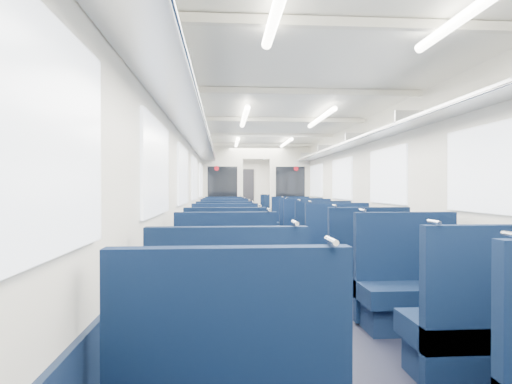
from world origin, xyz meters
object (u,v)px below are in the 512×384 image
object	(u,v)px
seat_7	(411,291)
seat_22	(224,217)
seat_20	(224,219)
seat_15	(308,235)
seat_4	(227,339)
seat_17	(300,230)
seat_23	(275,216)
seat_6	(226,291)
seat_11	(339,252)
end_door	(245,194)
seat_14	(225,235)
seat_5	(484,332)
bulkhead	(256,189)
seat_13	(321,242)
seat_18	(224,226)
seat_9	(365,266)
seat_21	(280,219)
seat_10	(225,254)
seat_12	(225,243)
seat_8	(225,267)
seat_16	(224,230)
seat_19	(291,225)

from	to	relation	value
seat_7	seat_22	distance (m)	10.34
seat_20	seat_15	bearing A→B (deg)	-68.66
seat_4	seat_15	bearing A→B (deg)	74.31
seat_17	seat_23	size ratio (longest dim) A/B	1.00
seat_4	seat_17	size ratio (longest dim) A/B	1.00
seat_6	seat_11	size ratio (longest dim) A/B	1.00
end_door	seat_14	distance (m)	9.13
seat_5	seat_22	world-z (taller)	same
bulkhead	seat_13	xyz separation A→B (m)	(0.83, -3.86, -0.91)
end_door	seat_5	bearing A→B (deg)	-86.83
seat_18	seat_22	size ratio (longest dim) A/B	1.00
seat_13	seat_11	bearing A→B (deg)	-90.00
seat_9	seat_22	xyz separation A→B (m)	(-1.66, 8.92, 0.00)
seat_7	seat_15	distance (m)	4.79
seat_11	seat_21	world-z (taller)	same
seat_10	seat_22	bearing A→B (deg)	90.00
seat_4	seat_12	world-z (taller)	same
end_door	seat_8	size ratio (longest dim) A/B	1.88
end_door	seat_10	world-z (taller)	end_door
seat_9	seat_16	world-z (taller)	same
seat_23	seat_12	bearing A→B (deg)	-103.88
seat_7	seat_19	world-z (taller)	same
seat_12	seat_16	xyz separation A→B (m)	(0.00, 2.33, 0.00)
seat_8	seat_13	distance (m)	2.82
seat_6	seat_7	xyz separation A→B (m)	(1.66, -0.15, 0.00)
seat_19	seat_23	distance (m)	3.32
seat_13	seat_21	world-z (taller)	same
end_door	seat_7	size ratio (longest dim) A/B	1.88
end_door	seat_11	world-z (taller)	end_door
seat_12	seat_19	xyz separation A→B (m)	(1.66, 3.39, 0.00)
seat_5	seat_8	bearing A→B (deg)	123.89
seat_16	seat_22	world-z (taller)	same
seat_6	seat_13	size ratio (longest dim) A/B	1.00
seat_9	seat_17	distance (m)	4.46
seat_6	seat_9	size ratio (longest dim) A/B	1.00
seat_16	seat_21	world-z (taller)	same
seat_5	seat_20	bearing A→B (deg)	99.29
seat_16	seat_13	bearing A→B (deg)	-54.09
seat_8	seat_12	xyz separation A→B (m)	(0.00, 2.24, 0.00)
seat_9	seat_15	size ratio (longest dim) A/B	1.00
seat_4	seat_16	size ratio (longest dim) A/B	1.00
seat_6	seat_13	xyz separation A→B (m)	(1.66, 3.49, 0.00)
seat_18	seat_20	distance (m)	2.06
seat_5	seat_11	bearing A→B (deg)	90.00
seat_17	seat_21	distance (m)	3.39
seat_6	seat_21	size ratio (longest dim) A/B	1.00
seat_16	seat_23	distance (m)	4.69
seat_16	bulkhead	bearing A→B (deg)	62.10
seat_12	seat_22	world-z (taller)	same
seat_5	seat_17	size ratio (longest dim) A/B	1.00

